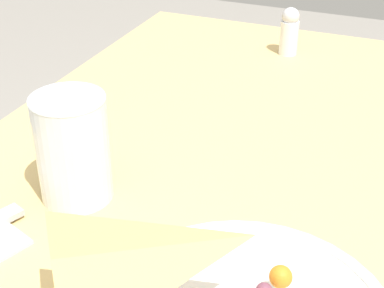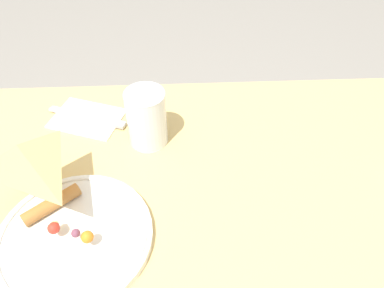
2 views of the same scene
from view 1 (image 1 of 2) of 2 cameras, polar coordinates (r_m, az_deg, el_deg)
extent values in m
cube|color=#DBB770|center=(0.64, 6.12, -9.58)|extent=(1.28, 0.82, 0.03)
cube|color=#382D23|center=(1.40, -1.73, -2.70)|extent=(0.06, 0.06, 0.68)
sphere|color=orange|center=(0.52, 8.60, -12.61)|extent=(0.02, 0.02, 0.02)
cylinder|color=white|center=(0.66, -11.49, -0.46)|extent=(0.08, 0.08, 0.13)
cylinder|color=#F4CC66|center=(0.67, -11.32, -1.96)|extent=(0.07, 0.07, 0.08)
torus|color=white|center=(0.63, -12.05, 4.27)|extent=(0.08, 0.08, 0.00)
cylinder|color=white|center=(1.07, 9.37, 10.14)|extent=(0.03, 0.03, 0.06)
sphere|color=silver|center=(1.06, 9.55, 12.12)|extent=(0.03, 0.03, 0.03)
camera|label=2|loc=(0.61, 59.80, 34.94)|focal=35.00mm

